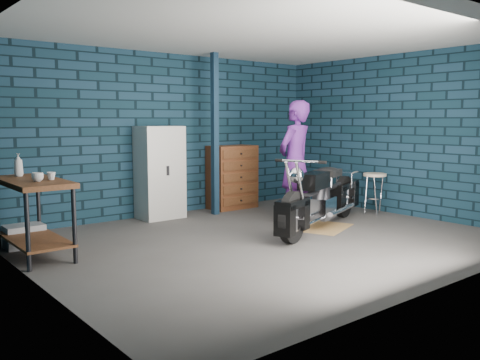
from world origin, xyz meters
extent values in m
plane|color=#464341|center=(0.00, 0.00, 0.00)|extent=(6.00, 6.00, 0.00)
cube|color=#0F2833|center=(0.00, 2.50, 1.35)|extent=(6.00, 0.02, 2.70)
cube|color=#0F2833|center=(-3.00, 0.00, 1.35)|extent=(0.02, 5.00, 2.70)
cube|color=#0F2833|center=(3.00, 0.00, 1.35)|extent=(0.02, 5.00, 2.70)
cube|color=beige|center=(0.00, 0.00, 2.70)|extent=(6.00, 5.00, 0.02)
cube|color=#12283B|center=(0.55, 1.95, 1.35)|extent=(0.10, 0.10, 2.70)
cube|color=brown|center=(-2.68, 1.13, 0.46)|extent=(0.60, 1.40, 0.91)
cube|color=olive|center=(1.15, 0.06, 0.00)|extent=(1.08, 0.95, 0.01)
imported|color=#541E73|center=(1.22, 0.72, 0.95)|extent=(0.77, 0.59, 1.90)
cube|color=gray|center=(-2.66, 1.63, 0.14)|extent=(0.46, 0.33, 0.29)
cube|color=beige|center=(-0.35, 2.23, 0.75)|extent=(0.70, 0.50, 1.50)
cube|color=brown|center=(1.15, 2.23, 0.57)|extent=(0.85, 0.47, 1.14)
imported|color=beige|center=(-2.69, 0.86, 0.96)|extent=(0.16, 0.16, 0.10)
imported|color=beige|center=(-2.52, 0.93, 0.96)|extent=(0.13, 0.13, 0.09)
imported|color=gray|center=(-2.70, 1.57, 1.05)|extent=(0.12, 0.12, 0.28)
camera|label=1|loc=(-4.46, -4.96, 1.60)|focal=38.00mm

